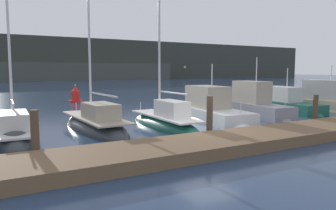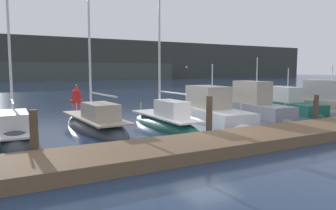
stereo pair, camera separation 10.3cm
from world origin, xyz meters
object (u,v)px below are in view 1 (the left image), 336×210
sailboat_berth_3 (14,135)px  motorboat_berth_6 (211,114)px  motorboat_berth_8 (286,107)px  motorboat_berth_9 (329,104)px  channel_buoy (75,96)px  sailboat_berth_4 (96,127)px  motorboat_berth_7 (255,109)px  sailboat_berth_5 (165,124)px

sailboat_berth_3 → motorboat_berth_6: (11.20, -0.23, 0.28)m
sailboat_berth_3 → motorboat_berth_8: sailboat_berth_3 is taller
motorboat_berth_9 → channel_buoy: motorboat_berth_9 is taller
sailboat_berth_3 → motorboat_berth_9: 21.91m
sailboat_berth_4 → motorboat_berth_7: bearing=-1.9°
sailboat_berth_3 → sailboat_berth_4: size_ratio=1.03×
sailboat_berth_3 → channel_buoy: size_ratio=6.09×
sailboat_berth_4 → motorboat_berth_7: (10.97, -0.35, 0.34)m
sailboat_berth_4 → motorboat_berth_6: (7.32, -0.28, 0.25)m
sailboat_berth_5 → sailboat_berth_4: bearing=160.4°
sailboat_berth_5 → motorboat_berth_9: sailboat_berth_5 is taller
channel_buoy → sailboat_berth_5: bearing=-88.1°
motorboat_berth_7 → motorboat_berth_8: bearing=9.1°
sailboat_berth_4 → sailboat_berth_5: sailboat_berth_5 is taller
motorboat_berth_6 → motorboat_berth_8: bearing=4.1°
sailboat_berth_4 → motorboat_berth_7: sailboat_berth_4 is taller
motorboat_berth_6 → motorboat_berth_9: size_ratio=1.10×
sailboat_berth_3 → sailboat_berth_4: bearing=0.8°
motorboat_berth_9 → channel_buoy: bearing=131.8°
sailboat_berth_3 → sailboat_berth_4: 3.88m
sailboat_berth_3 → sailboat_berth_4: sailboat_berth_3 is taller
motorboat_berth_7 → motorboat_berth_8: size_ratio=0.96×
sailboat_berth_4 → channel_buoy: bearing=79.6°
sailboat_berth_3 → sailboat_berth_5: sailboat_berth_5 is taller
motorboat_berth_6 → motorboat_berth_9: (10.69, -0.73, 0.10)m
motorboat_berth_7 → channel_buoy: size_ratio=3.83×
sailboat_berth_3 → motorboat_berth_9: (21.89, -0.96, 0.37)m
motorboat_berth_8 → sailboat_berth_3: bearing=-179.1°
motorboat_berth_6 → channel_buoy: (-4.41, 16.14, 0.22)m
sailboat_berth_3 → motorboat_berth_7: size_ratio=1.59×
sailboat_berth_5 → motorboat_berth_6: (3.86, 0.95, 0.21)m
motorboat_berth_7 → channel_buoy: (-8.06, 16.22, 0.13)m
motorboat_berth_8 → motorboat_berth_6: bearing=-175.9°
sailboat_berth_4 → motorboat_berth_8: bearing=1.0°
motorboat_berth_6 → channel_buoy: size_ratio=4.28×
motorboat_berth_8 → channel_buoy: size_ratio=4.01×
sailboat_berth_5 → motorboat_berth_8: (11.26, 1.48, 0.14)m
sailboat_berth_3 → motorboat_berth_6: bearing=-1.2°
sailboat_berth_3 → channel_buoy: bearing=66.9°
sailboat_berth_5 → motorboat_berth_6: size_ratio=1.53×
motorboat_berth_6 → channel_buoy: 16.74m
motorboat_berth_9 → channel_buoy: 22.64m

